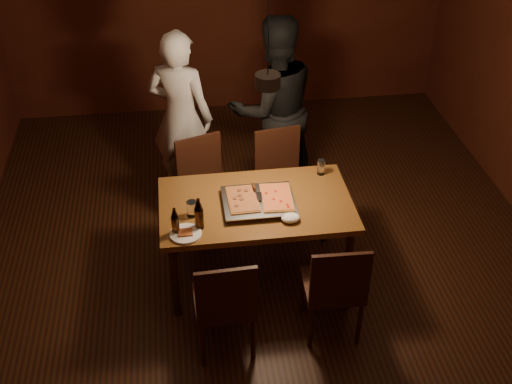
{
  "coord_description": "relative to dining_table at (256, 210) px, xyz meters",
  "views": [
    {
      "loc": [
        -0.63,
        -4.04,
        3.7
      ],
      "look_at": [
        -0.09,
        -0.06,
        0.85
      ],
      "focal_mm": 45.0,
      "sensor_mm": 36.0,
      "label": 1
    }
  ],
  "objects": [
    {
      "name": "room_shell",
      "position": [
        0.09,
        0.06,
        0.72
      ],
      "size": [
        6.0,
        6.0,
        6.0
      ],
      "color": "#391C0F",
      "rests_on": "ground"
    },
    {
      "name": "pizza_cheese",
      "position": [
        0.16,
        -0.03,
        0.13
      ],
      "size": [
        0.25,
        0.39,
        0.02
      ],
      "primitive_type": "cube",
      "rotation": [
        0.0,
        0.0,
        -0.04
      ],
      "color": "gold",
      "rests_on": "pizza_tray"
    },
    {
      "name": "dining_table",
      "position": [
        0.0,
        0.0,
        0.0
      ],
      "size": [
        1.5,
        0.9,
        0.75
      ],
      "color": "brown",
      "rests_on": "floor"
    },
    {
      "name": "beer_bottle_a",
      "position": [
        -0.63,
        -0.29,
        0.18
      ],
      "size": [
        0.06,
        0.06,
        0.22
      ],
      "color": "black",
      "rests_on": "dining_table"
    },
    {
      "name": "chair_far_left",
      "position": [
        -0.36,
        0.72,
        -0.14
      ],
      "size": [
        0.53,
        0.53,
        0.49
      ],
      "rotation": [
        0.0,
        0.0,
        3.47
      ],
      "color": "#38190F",
      "rests_on": "floor"
    },
    {
      "name": "pizza_tray",
      "position": [
        0.02,
        -0.03,
        0.1
      ],
      "size": [
        0.59,
        0.5,
        0.05
      ],
      "primitive_type": "cube",
      "rotation": [
        0.0,
        0.0,
        0.1
      ],
      "color": "silver",
      "rests_on": "dining_table"
    },
    {
      "name": "diner_dark",
      "position": [
        0.34,
        1.25,
        0.22
      ],
      "size": [
        0.98,
        0.83,
        1.79
      ],
      "primitive_type": "imported",
      "rotation": [
        0.0,
        0.0,
        3.33
      ],
      "color": "black",
      "rests_on": "floor"
    },
    {
      "name": "pizza_meat",
      "position": [
        -0.11,
        -0.02,
        0.13
      ],
      "size": [
        0.24,
        0.37,
        0.02
      ],
      "primitive_type": "cube",
      "rotation": [
        0.0,
        0.0,
        0.03
      ],
      "color": "maroon",
      "rests_on": "pizza_tray"
    },
    {
      "name": "plate_slice",
      "position": [
        -0.56,
        -0.32,
        0.08
      ],
      "size": [
        0.24,
        0.24,
        0.03
      ],
      "color": "white",
      "rests_on": "dining_table"
    },
    {
      "name": "diner_white",
      "position": [
        -0.52,
        1.29,
        0.16
      ],
      "size": [
        0.72,
        0.62,
        1.68
      ],
      "primitive_type": "imported",
      "rotation": [
        0.0,
        0.0,
        2.72
      ],
      "color": "silver",
      "rests_on": "floor"
    },
    {
      "name": "napkin",
      "position": [
        0.22,
        -0.27,
        0.1
      ],
      "size": [
        0.14,
        0.11,
        0.06
      ],
      "primitive_type": "ellipsoid",
      "color": "white",
      "rests_on": "dining_table"
    },
    {
      "name": "pendant_lamp",
      "position": [
        0.09,
        0.06,
        1.08
      ],
      "size": [
        0.18,
        0.18,
        1.1
      ],
      "color": "black",
      "rests_on": "ceiling"
    },
    {
      "name": "spatula",
      "position": [
        0.0,
        -0.01,
        0.14
      ],
      "size": [
        0.1,
        0.24,
        0.04
      ],
      "primitive_type": null,
      "rotation": [
        0.0,
        0.0,
        0.04
      ],
      "color": "silver",
      "rests_on": "pizza_tray"
    },
    {
      "name": "chair_near_left",
      "position": [
        -0.32,
        -0.8,
        -0.14
      ],
      "size": [
        0.43,
        0.43,
        0.49
      ],
      "rotation": [
        0.0,
        0.0,
        0.04
      ],
      "color": "#38190F",
      "rests_on": "floor"
    },
    {
      "name": "beer_bottle_b",
      "position": [
        -0.45,
        -0.25,
        0.2
      ],
      "size": [
        0.07,
        0.07,
        0.26
      ],
      "color": "black",
      "rests_on": "dining_table"
    },
    {
      "name": "water_glass_right",
      "position": [
        0.59,
        0.33,
        0.14
      ],
      "size": [
        0.06,
        0.06,
        0.13
      ],
      "primitive_type": "cylinder",
      "color": "silver",
      "rests_on": "dining_table"
    },
    {
      "name": "chair_far_right",
      "position": [
        0.32,
        0.76,
        -0.14
      ],
      "size": [
        0.48,
        0.48,
        0.49
      ],
      "rotation": [
        0.0,
        0.0,
        3.29
      ],
      "color": "#38190F",
      "rests_on": "floor"
    },
    {
      "name": "water_glass_left",
      "position": [
        -0.5,
        -0.1,
        0.14
      ],
      "size": [
        0.08,
        0.08,
        0.13
      ],
      "primitive_type": "cylinder",
      "color": "silver",
      "rests_on": "dining_table"
    },
    {
      "name": "chair_near_right",
      "position": [
        0.47,
        -0.75,
        -0.14
      ],
      "size": [
        0.43,
        0.43,
        0.49
      ],
      "rotation": [
        0.0,
        0.0,
        -0.03
      ],
      "color": "#38190F",
      "rests_on": "floor"
    }
  ]
}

